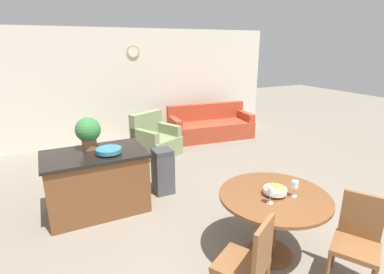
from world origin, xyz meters
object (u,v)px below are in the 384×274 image
at_px(dining_table, 273,209).
at_px(teal_bowl, 109,150).
at_px(trash_bin, 163,171).
at_px(armchair, 155,141).
at_px(wine_glass_right, 295,185).
at_px(wine_glass_left, 271,192).
at_px(kitchen_island, 97,182).
at_px(potted_plant, 88,132).
at_px(dining_chair_near_right, 358,237).
at_px(dining_chair_near_left, 249,261).
at_px(couch, 210,127).
at_px(fruit_bowl, 275,190).

relative_size(dining_table, teal_bowl, 3.46).
bearing_deg(trash_bin, armchair, 74.28).
height_order(wine_glass_right, teal_bowl, teal_bowl).
height_order(wine_glass_left, teal_bowl, teal_bowl).
relative_size(wine_glass_right, armchair, 0.17).
relative_size(kitchen_island, potted_plant, 2.99).
bearing_deg(kitchen_island, wine_glass_left, -54.88).
xyz_separation_m(dining_table, teal_bowl, (-1.40, 1.76, 0.35)).
relative_size(dining_chair_near_right, armchair, 0.88).
bearing_deg(armchair, dining_chair_near_left, -123.03).
relative_size(dining_chair_near_left, kitchen_island, 0.67).
bearing_deg(dining_table, couch, 68.88).
xyz_separation_m(dining_chair_near_right, wine_glass_right, (-0.32, 0.57, 0.38)).
relative_size(wine_glass_left, armchair, 0.17).
distance_m(dining_chair_near_right, teal_bowl, 3.12).
height_order(dining_chair_near_right, fruit_bowl, dining_chair_near_right).
bearing_deg(wine_glass_right, teal_bowl, 129.90).
relative_size(wine_glass_left, wine_glass_right, 1.00).
relative_size(wine_glass_left, potted_plant, 0.39).
xyz_separation_m(dining_table, couch, (1.65, 4.27, -0.31)).
distance_m(dining_chair_near_right, armchair, 4.46).
relative_size(fruit_bowl, trash_bin, 0.34).
bearing_deg(couch, wine_glass_left, -106.18).
bearing_deg(dining_chair_near_right, couch, -43.13).
bearing_deg(trash_bin, wine_glass_right, -71.51).
distance_m(dining_chair_near_right, potted_plant, 3.53).
xyz_separation_m(couch, armchair, (-1.70, -0.54, 0.01)).
height_order(teal_bowl, armchair, teal_bowl).
xyz_separation_m(dining_chair_near_left, teal_bowl, (-0.72, 2.24, 0.42)).
relative_size(dining_table, armchair, 1.12).
bearing_deg(teal_bowl, fruit_bowl, -51.43).
relative_size(wine_glass_right, trash_bin, 0.24).
relative_size(fruit_bowl, couch, 0.11).
height_order(dining_chair_near_left, wine_glass_left, wine_glass_left).
bearing_deg(fruit_bowl, dining_table, -117.38).
distance_m(wine_glass_right, teal_bowl, 2.44).
distance_m(fruit_bowl, wine_glass_right, 0.21).
xyz_separation_m(teal_bowl, couch, (3.05, 2.51, -0.65)).
distance_m(wine_glass_left, trash_bin, 2.20).
bearing_deg(fruit_bowl, wine_glass_left, -145.10).
height_order(fruit_bowl, trash_bin, fruit_bowl).
bearing_deg(dining_chair_near_right, dining_table, 5.20).
bearing_deg(wine_glass_left, wine_glass_right, 0.08).
distance_m(trash_bin, armchair, 1.82).
height_order(dining_table, couch, couch).
relative_size(teal_bowl, armchair, 0.32).
distance_m(teal_bowl, potted_plant, 0.44).
height_order(dining_table, wine_glass_left, wine_glass_left).
height_order(dining_table, teal_bowl, teal_bowl).
height_order(trash_bin, armchair, armchair).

